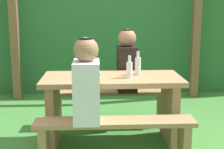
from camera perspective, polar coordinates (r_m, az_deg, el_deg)
name	(u,v)px	position (r m, az deg, el deg)	size (l,w,h in m)	color
ground_plane	(112,143)	(3.46, 0.00, -11.99)	(12.00, 12.00, 0.00)	#3D7C35
hedge_backdrop	(105,26)	(5.54, -1.20, 8.58)	(6.40, 0.72, 2.17)	#276430
pergola_post_left	(14,27)	(5.08, -17.01, 8.08)	(0.12, 0.12, 2.22)	brown
pergola_post_right	(196,26)	(5.16, 14.75, 8.25)	(0.12, 0.12, 2.22)	brown
picnic_table	(112,98)	(3.29, 0.00, -4.20)	(1.40, 0.64, 0.71)	#9E7A51
bench_near	(115,133)	(2.86, 0.51, -10.39)	(1.40, 0.24, 0.44)	#9E7A51
bench_far	(110,100)	(3.84, -0.38, -4.58)	(1.40, 0.24, 0.44)	#9E7A51
person_white_shirt	(87,83)	(2.72, -4.54, -1.52)	(0.25, 0.35, 0.72)	silver
person_black_coat	(127,62)	(3.75, 2.66, 2.15)	(0.25, 0.35, 0.72)	black
drinking_glass	(93,72)	(3.25, -3.32, 0.50)	(0.06, 0.06, 0.09)	silver
bottle_left	(138,65)	(3.32, 4.61, 1.64)	(0.06, 0.06, 0.25)	silver
bottle_right	(93,68)	(3.13, -3.45, 1.08)	(0.06, 0.06, 0.25)	silver
bottle_center	(129,69)	(3.18, 3.11, 1.00)	(0.06, 0.06, 0.22)	silver
cell_phone	(86,77)	(3.23, -4.64, -0.36)	(0.07, 0.14, 0.01)	silver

